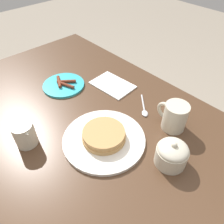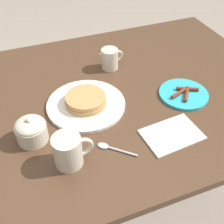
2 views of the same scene
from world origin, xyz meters
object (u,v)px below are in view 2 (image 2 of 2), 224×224
(pancake_plate, at_px, (86,102))
(sugar_bowl, at_px, (31,130))
(napkin, at_px, (172,134))
(side_plate_bacon, at_px, (184,94))
(creamer_pitcher, at_px, (110,58))
(spoon, at_px, (111,148))
(coffee_mug, at_px, (69,151))

(pancake_plate, bearing_deg, sugar_bowl, -155.13)
(sugar_bowl, bearing_deg, napkin, -18.76)
(side_plate_bacon, height_order, sugar_bowl, sugar_bowl)
(pancake_plate, xyz_separation_m, creamer_pitcher, (0.17, 0.20, 0.03))
(pancake_plate, height_order, spoon, pancake_plate)
(creamer_pitcher, bearing_deg, pancake_plate, -129.88)
(side_plate_bacon, relative_size, creamer_pitcher, 1.69)
(pancake_plate, distance_m, napkin, 0.33)
(side_plate_bacon, height_order, napkin, side_plate_bacon)
(coffee_mug, xyz_separation_m, sugar_bowl, (-0.09, 0.13, -0.01))
(coffee_mug, height_order, spoon, coffee_mug)
(coffee_mug, bearing_deg, creamer_pitcher, 56.26)
(coffee_mug, relative_size, napkin, 0.61)
(sugar_bowl, distance_m, napkin, 0.45)
(creamer_pitcher, relative_size, napkin, 0.56)
(pancake_plate, xyz_separation_m, sugar_bowl, (-0.21, -0.10, 0.03))
(napkin, bearing_deg, coffee_mug, 177.90)
(creamer_pitcher, relative_size, spoon, 1.01)
(napkin, bearing_deg, sugar_bowl, 161.24)
(pancake_plate, distance_m, sugar_bowl, 0.23)
(creamer_pitcher, height_order, sugar_bowl, creamer_pitcher)
(pancake_plate, relative_size, spoon, 2.62)
(creamer_pitcher, height_order, spoon, creamer_pitcher)
(side_plate_bacon, bearing_deg, pancake_plate, 168.50)
(pancake_plate, distance_m, coffee_mug, 0.26)
(side_plate_bacon, relative_size, sugar_bowl, 1.88)
(pancake_plate, relative_size, napkin, 1.45)
(napkin, height_order, spoon, spoon)
(side_plate_bacon, distance_m, spoon, 0.39)
(coffee_mug, height_order, napkin, coffee_mug)
(coffee_mug, bearing_deg, pancake_plate, 62.52)
(pancake_plate, height_order, sugar_bowl, sugar_bowl)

